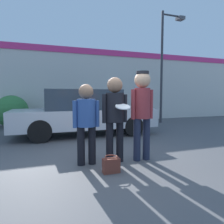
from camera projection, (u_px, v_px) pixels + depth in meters
ground_plane at (100, 163)px, 4.04m from camera, size 56.00×56.00×0.00m
storefront_building at (64, 84)px, 10.11m from camera, size 24.00×0.22×3.81m
person_left at (86, 118)px, 3.88m from camera, size 0.53×0.36×1.58m
person_middle_with_frisbee at (115, 112)px, 4.02m from camera, size 0.53×0.59×1.73m
person_right at (142, 106)px, 4.14m from camera, size 0.50×0.33×1.86m
parked_car_near at (84, 113)px, 6.94m from camera, size 4.78×1.80×1.57m
street_lamp at (166, 55)px, 9.98m from camera, size 1.27×0.35×5.50m
shrub at (12, 111)px, 8.62m from camera, size 1.38×1.38×1.38m
handbag at (111, 165)px, 3.51m from camera, size 0.30×0.23×0.30m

